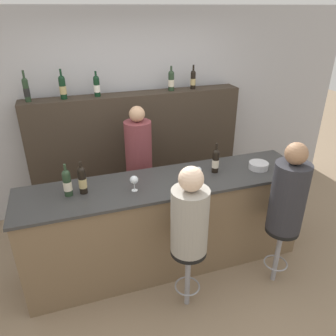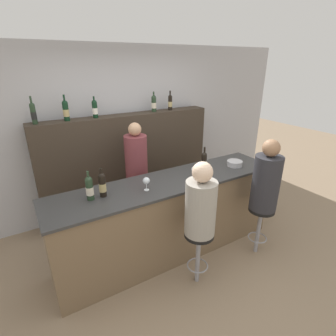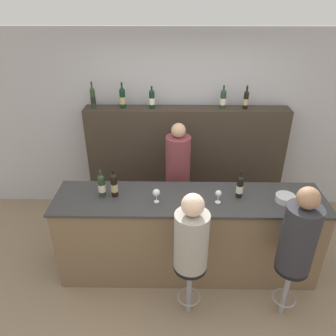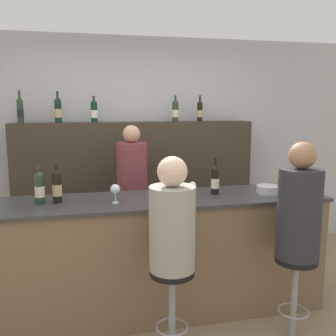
% 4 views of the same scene
% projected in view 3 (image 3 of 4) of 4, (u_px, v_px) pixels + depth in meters
% --- Properties ---
extents(ground_plane, '(16.00, 16.00, 0.00)m').
position_uv_depth(ground_plane, '(188.00, 289.00, 3.73)').
color(ground_plane, '#8C755B').
extents(wall_back, '(6.40, 0.05, 2.60)m').
position_uv_depth(wall_back, '(186.00, 124.00, 4.68)').
color(wall_back, '#B2B2B7').
rests_on(wall_back, ground_plane).
extents(bar_counter, '(2.92, 0.67, 1.03)m').
position_uv_depth(bar_counter, '(188.00, 235.00, 3.76)').
color(bar_counter, brown).
rests_on(bar_counter, ground_plane).
extents(back_bar_cabinet, '(2.74, 0.28, 1.61)m').
position_uv_depth(back_bar_cabinet, '(185.00, 162.00, 4.72)').
color(back_bar_cabinet, '#382D23').
rests_on(back_bar_cabinet, ground_plane).
extents(wine_bottle_counter_0, '(0.08, 0.08, 0.31)m').
position_uv_depth(wine_bottle_counter_0, '(102.00, 185.00, 3.49)').
color(wine_bottle_counter_0, '#233823').
rests_on(wine_bottle_counter_0, bar_counter).
extents(wine_bottle_counter_1, '(0.07, 0.07, 0.32)m').
position_uv_depth(wine_bottle_counter_1, '(114.00, 185.00, 3.49)').
color(wine_bottle_counter_1, black).
rests_on(wine_bottle_counter_1, bar_counter).
extents(wine_bottle_counter_2, '(0.07, 0.07, 0.32)m').
position_uv_depth(wine_bottle_counter_2, '(240.00, 186.00, 3.47)').
color(wine_bottle_counter_2, black).
rests_on(wine_bottle_counter_2, bar_counter).
extents(wine_bottle_backbar_0, '(0.07, 0.07, 0.34)m').
position_uv_depth(wine_bottle_backbar_0, '(93.00, 98.00, 4.28)').
color(wine_bottle_backbar_0, '#233823').
rests_on(wine_bottle_backbar_0, back_bar_cabinet).
extents(wine_bottle_backbar_1, '(0.08, 0.08, 0.34)m').
position_uv_depth(wine_bottle_backbar_1, '(122.00, 98.00, 4.28)').
color(wine_bottle_backbar_1, black).
rests_on(wine_bottle_backbar_1, back_bar_cabinet).
extents(wine_bottle_backbar_2, '(0.07, 0.07, 0.29)m').
position_uv_depth(wine_bottle_backbar_2, '(152.00, 99.00, 4.28)').
color(wine_bottle_backbar_2, black).
rests_on(wine_bottle_backbar_2, back_bar_cabinet).
extents(wine_bottle_backbar_3, '(0.08, 0.08, 0.30)m').
position_uv_depth(wine_bottle_backbar_3, '(223.00, 99.00, 4.26)').
color(wine_bottle_backbar_3, '#233823').
rests_on(wine_bottle_backbar_3, back_bar_cabinet).
extents(wine_bottle_backbar_4, '(0.07, 0.07, 0.30)m').
position_uv_depth(wine_bottle_backbar_4, '(246.00, 99.00, 4.26)').
color(wine_bottle_backbar_4, black).
rests_on(wine_bottle_backbar_4, back_bar_cabinet).
extents(wine_glass_0, '(0.08, 0.08, 0.15)m').
position_uv_depth(wine_glass_0, '(156.00, 193.00, 3.40)').
color(wine_glass_0, silver).
rests_on(wine_glass_0, bar_counter).
extents(wine_glass_1, '(0.07, 0.07, 0.14)m').
position_uv_depth(wine_glass_1, '(218.00, 194.00, 3.39)').
color(wine_glass_1, silver).
rests_on(wine_glass_1, bar_counter).
extents(metal_bowl, '(0.21, 0.21, 0.07)m').
position_uv_depth(metal_bowl, '(285.00, 198.00, 3.44)').
color(metal_bowl, '#B7B7BC').
rests_on(metal_bowl, bar_counter).
extents(bar_stool_left, '(0.32, 0.32, 0.67)m').
position_uv_depth(bar_stool_left, '(190.00, 276.00, 3.22)').
color(bar_stool_left, gray).
rests_on(bar_stool_left, ground_plane).
extents(guest_seated_left, '(0.32, 0.32, 0.80)m').
position_uv_depth(guest_seated_left, '(191.00, 237.00, 2.98)').
color(guest_seated_left, gray).
rests_on(guest_seated_left, bar_stool_left).
extents(bar_stool_right, '(0.32, 0.32, 0.67)m').
position_uv_depth(bar_stool_right, '(289.00, 278.00, 3.21)').
color(bar_stool_right, gray).
rests_on(bar_stool_right, ground_plane).
extents(guest_seated_right, '(0.32, 0.32, 0.88)m').
position_uv_depth(guest_seated_right, '(299.00, 235.00, 2.95)').
color(guest_seated_right, '#28282D').
rests_on(guest_seated_right, bar_stool_right).
extents(bartender, '(0.31, 0.31, 1.61)m').
position_uv_depth(bartender, '(178.00, 186.00, 4.26)').
color(bartender, brown).
rests_on(bartender, ground_plane).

